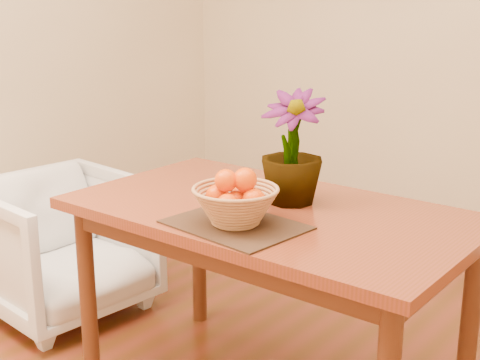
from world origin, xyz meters
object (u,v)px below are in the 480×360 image
Objects in this scene: table at (270,231)px; armchair at (62,239)px; potted_plant at (292,148)px; wicker_basket at (236,207)px.

table is 1.95× the size of armchair.
potted_plant is at bearing 75.17° from table.
wicker_basket is 0.70× the size of potted_plant.
table is 5.04× the size of wicker_basket.
wicker_basket reaches higher than armchair.
potted_plant reaches higher than armchair.
potted_plant is at bearing -80.04° from armchair.
wicker_basket is at bearing -83.43° from table.
armchair is at bearing -179.93° from table.
potted_plant reaches higher than wicker_basket.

